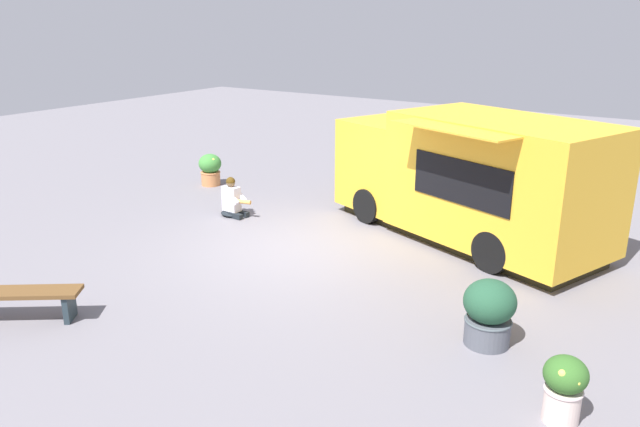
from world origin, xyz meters
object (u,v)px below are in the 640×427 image
Objects in this scene: planter_flowering_near at (564,387)px; planter_flowering_side at (210,169)px; planter_flowering_far at (489,311)px; plaza_bench at (18,298)px; food_truck at (468,180)px; person_customer at (233,201)px.

planter_flowering_side reaches higher than planter_flowering_near.
planter_flowering_far is 0.55× the size of plaza_bench.
planter_flowering_near is at bearing -74.90° from plaza_bench.
food_truck reaches higher than planter_flowering_far.
person_customer is 1.13× the size of planter_flowering_near.
planter_flowering_near is at bearing -148.99° from food_truck.
food_truck reaches higher than plaza_bench.
planter_flowering_side is (1.63, 2.18, 0.10)m from person_customer.
planter_flowering_far is 6.49m from plaza_bench.
food_truck is 6.90m from planter_flowering_side.
planter_flowering_near is 0.85× the size of planter_flowering_far.
food_truck reaches higher than planter_flowering_side.
person_customer is at bearing 107.42° from food_truck.
planter_flowering_side reaches higher than plaza_bench.
person_customer reaches higher than plaza_bench.
planter_flowering_side is at bearing 62.66° from planter_flowering_near.
planter_flowering_far is (-2.29, -6.43, 0.14)m from person_customer.
planter_flowering_far is at bearing -155.07° from food_truck.
planter_flowering_side is (5.07, 9.81, 0.01)m from planter_flowering_near.
planter_flowering_near is at bearing -114.29° from person_customer.
plaza_bench is at bearing 149.56° from food_truck.
plaza_bench is at bearing 105.10° from planter_flowering_near.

